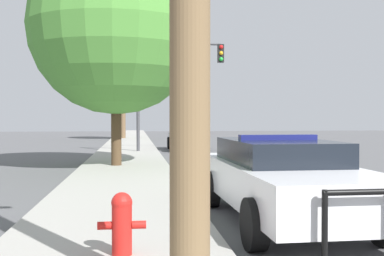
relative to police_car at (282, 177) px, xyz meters
name	(u,v)px	position (x,y,z in m)	size (l,w,h in m)	color
sidewalk_left	(114,228)	(-2.76, -0.37, -0.69)	(3.00, 110.00, 0.13)	#A3A099
police_car	(282,177)	(0.00, 0.00, 0.00)	(2.14, 5.29, 1.46)	white
fire_hydrant	(122,222)	(-2.60, -2.08, -0.23)	(0.57, 0.25, 0.74)	red
traffic_light	(172,72)	(-0.58, 15.78, 3.22)	(4.31, 0.35, 5.41)	#424247
car_background_midblock	(187,136)	(0.35, 17.95, -0.02)	(1.90, 3.94, 1.40)	#474C51
car_background_distant	(190,127)	(3.74, 45.43, -0.04)	(2.26, 4.66, 1.30)	maroon
tree_sidewalk_far	(123,80)	(-3.33, 30.82, 4.01)	(3.81, 3.81, 6.57)	brown
tree_sidewalk_near	(116,28)	(-3.06, 8.79, 4.05)	(5.90, 5.90, 7.63)	#4C3823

